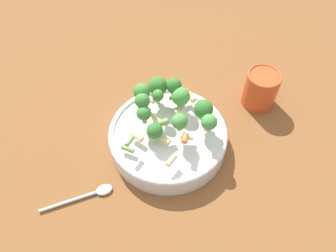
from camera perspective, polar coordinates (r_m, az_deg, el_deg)
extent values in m
plane|color=brown|center=(0.79, 0.00, -3.07)|extent=(3.00, 3.00, 0.00)
cylinder|color=silver|center=(0.78, 0.00, -2.11)|extent=(0.28, 0.28, 0.05)
torus|color=silver|center=(0.76, 0.00, -1.11)|extent=(0.28, 0.28, 0.01)
cylinder|color=#8CB766|center=(0.73, -2.27, -1.98)|extent=(0.01, 0.01, 0.02)
sphere|color=#33722D|center=(0.71, -2.33, -0.83)|extent=(0.04, 0.04, 0.04)
cylinder|color=#8CB766|center=(0.78, 1.25, 5.81)|extent=(0.01, 0.01, 0.02)
sphere|color=#33722D|center=(0.77, 1.28, 7.04)|extent=(0.04, 0.04, 0.04)
cylinder|color=#8CB766|center=(0.75, -1.74, 4.41)|extent=(0.01, 0.01, 0.01)
sphere|color=#3D8438|center=(0.74, -1.78, 5.36)|extent=(0.03, 0.03, 0.03)
cylinder|color=#8CB766|center=(0.74, 6.04, 1.70)|extent=(0.01, 0.01, 0.02)
sphere|color=#33722D|center=(0.72, 6.21, 2.99)|extent=(0.04, 0.04, 0.04)
cylinder|color=#8CB766|center=(0.72, 7.00, -0.36)|extent=(0.01, 0.01, 0.01)
sphere|color=#479342|center=(0.70, 7.17, 0.70)|extent=(0.04, 0.04, 0.04)
cylinder|color=#8CB766|center=(0.78, 2.16, 3.82)|extent=(0.02, 0.02, 0.02)
sphere|color=#479342|center=(0.76, 2.22, 5.18)|extent=(0.04, 0.04, 0.04)
cylinder|color=#8CB766|center=(0.73, -4.38, 3.30)|extent=(0.01, 0.01, 0.01)
sphere|color=#3D8438|center=(0.72, -4.49, 4.42)|extent=(0.03, 0.03, 0.03)
cylinder|color=#8CB766|center=(0.80, -1.75, 5.40)|extent=(0.02, 0.02, 0.02)
sphere|color=#33722D|center=(0.77, -1.81, 6.96)|extent=(0.05, 0.05, 0.05)
cylinder|color=#8CB766|center=(0.75, -4.46, 4.65)|extent=(0.01, 0.01, 0.02)
sphere|color=#3D8438|center=(0.73, -4.58, 5.98)|extent=(0.04, 0.04, 0.04)
cylinder|color=#8CB766|center=(0.73, -4.19, 0.91)|extent=(0.01, 0.01, 0.02)
sphere|color=#3D8438|center=(0.71, -4.29, 2.04)|extent=(0.03, 0.03, 0.03)
cylinder|color=#8CB766|center=(0.71, 2.00, -0.25)|extent=(0.01, 0.01, 0.01)
sphere|color=#479342|center=(0.70, 2.04, 0.79)|extent=(0.04, 0.04, 0.04)
cylinder|color=beige|center=(0.78, 4.06, 5.04)|extent=(0.03, 0.03, 0.01)
cylinder|color=#729E4C|center=(0.75, 6.15, 2.50)|extent=(0.03, 0.02, 0.01)
cylinder|color=beige|center=(0.73, -5.39, -1.84)|extent=(0.03, 0.03, 0.01)
cylinder|color=#729E4C|center=(0.80, 0.63, 5.11)|extent=(0.02, 0.02, 0.01)
cylinder|color=beige|center=(0.76, 1.91, 2.29)|extent=(0.02, 0.02, 0.01)
cylinder|color=orange|center=(0.69, 2.98, -2.14)|extent=(0.01, 0.02, 0.01)
cylinder|color=beige|center=(0.68, 0.56, -6.00)|extent=(0.02, 0.03, 0.01)
cylinder|color=#729E4C|center=(0.78, -2.49, 7.21)|extent=(0.03, 0.02, 0.01)
cylinder|color=beige|center=(0.79, -2.23, 4.75)|extent=(0.02, 0.03, 0.01)
cylinder|color=beige|center=(0.73, 3.32, -2.10)|extent=(0.03, 0.01, 0.01)
cylinder|color=beige|center=(0.75, -2.35, 1.27)|extent=(0.03, 0.03, 0.01)
cylinder|color=#729E4C|center=(0.69, -6.68, -2.63)|extent=(0.02, 0.03, 0.01)
cylinder|color=#729E4C|center=(0.79, 1.48, 6.18)|extent=(0.01, 0.03, 0.01)
cylinder|color=orange|center=(0.79, 2.66, 5.84)|extent=(0.03, 0.03, 0.01)
cylinder|color=#729E4C|center=(0.72, -2.39, -0.35)|extent=(0.03, 0.02, 0.01)
cylinder|color=#729E4C|center=(0.71, -0.89, 0.62)|extent=(0.03, 0.02, 0.01)
cylinder|color=beige|center=(0.72, -0.45, -2.51)|extent=(0.03, 0.02, 0.01)
cylinder|color=#729E4C|center=(0.72, -7.02, -4.00)|extent=(0.03, 0.02, 0.01)
cylinder|color=#CC4C23|center=(0.88, 15.84, 6.15)|extent=(0.09, 0.09, 0.10)
torus|color=#CC4C23|center=(0.84, 16.55, 8.37)|extent=(0.09, 0.09, 0.01)
cylinder|color=silver|center=(0.75, -17.01, -12.49)|extent=(0.11, 0.07, 0.01)
ellipsoid|color=silver|center=(0.74, -11.06, -10.84)|extent=(0.04, 0.04, 0.01)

